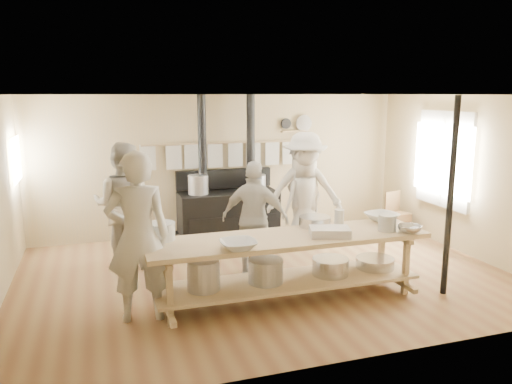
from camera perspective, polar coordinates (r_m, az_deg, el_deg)
ground at (r=7.40m, az=1.05°, el=-9.52°), size 7.00×7.00×0.00m
room_shell at (r=6.99m, az=1.09°, el=3.02°), size 7.00×7.00×7.00m
window_right at (r=9.22m, az=20.70°, el=3.52°), size 0.09×1.50×1.65m
left_opening at (r=8.69m, az=-25.71°, el=3.37°), size 0.00×0.90×0.90m
stove at (r=9.19m, az=-3.25°, el=-2.00°), size 1.90×0.75×2.60m
towel_rail at (r=9.28m, az=-3.73°, el=4.59°), size 3.00×0.04×0.47m
back_wall_shelf at (r=9.74m, az=4.65°, el=7.55°), size 0.63×0.14×0.32m
prep_table at (r=6.43m, az=3.61°, el=-7.87°), size 3.60×0.90×0.85m
support_post at (r=6.87m, az=21.33°, el=-0.63°), size 0.08×0.08×2.60m
cook_far_left at (r=5.89m, az=-13.33°, el=-5.03°), size 0.76×0.53×2.00m
cook_left at (r=7.82m, az=-14.91°, el=-1.45°), size 1.13×1.01×1.91m
cook_center at (r=8.60m, az=5.52°, el=-0.84°), size 0.94×0.77×1.66m
cook_right at (r=7.20m, az=-0.11°, el=-3.09°), size 1.05×0.87×1.68m
cook_by_window at (r=8.49m, az=5.58°, el=0.13°), size 1.43×1.05×1.99m
chair at (r=9.91m, az=15.81°, el=-3.18°), size 0.42×0.42×0.78m
bowl_white_a at (r=5.78m, az=-2.03°, el=-6.06°), size 0.43×0.43×0.10m
bowl_steel_a at (r=6.26m, az=-10.80°, el=-4.98°), size 0.39×0.39×0.09m
bowl_white_b at (r=7.28m, az=14.19°, el=-2.75°), size 0.52×0.52×0.11m
bowl_steel_b at (r=6.75m, az=17.14°, el=-4.05°), size 0.43×0.43×0.10m
roasting_pan at (r=6.37m, az=8.42°, el=-4.52°), size 0.57×0.46×0.11m
mixing_bowl_large at (r=6.80m, az=6.73°, el=-3.36°), size 0.54×0.54×0.14m
bucket_galv at (r=6.75m, az=14.77°, el=-3.42°), size 0.30×0.30×0.21m
deep_bowl_enamel at (r=6.24m, az=-10.82°, el=-4.42°), size 0.44×0.44×0.22m
pitcher at (r=6.95m, az=9.49°, el=-2.82°), size 0.17×0.17×0.21m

